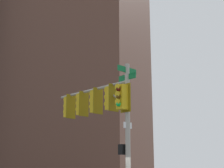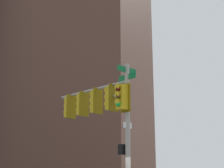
{
  "view_description": "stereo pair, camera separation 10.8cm",
  "coord_description": "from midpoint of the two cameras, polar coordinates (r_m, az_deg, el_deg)",
  "views": [
    {
      "loc": [
        3.43,
        -12.57,
        2.15
      ],
      "look_at": [
        -1.02,
        0.71,
        5.58
      ],
      "focal_mm": 54.15,
      "sensor_mm": 36.0,
      "label": 1
    },
    {
      "loc": [
        3.53,
        -12.53,
        2.15
      ],
      "look_at": [
        -1.02,
        0.71,
        5.58
      ],
      "focal_mm": 54.15,
      "sensor_mm": 36.0,
      "label": 2
    }
  ],
  "objects": [
    {
      "name": "building_brick_nearside",
      "position": [
        45.21,
        -12.26,
        12.16
      ],
      "size": [
        25.8,
        14.07,
        43.32
      ],
      "primitive_type": "cube",
      "color": "brown",
      "rests_on": "ground_plane"
    },
    {
      "name": "signal_pole_assembly",
      "position": [
        14.62,
        -2.02,
        -4.29
      ],
      "size": [
        4.49,
        2.76,
        6.26
      ],
      "rotation": [
        0.0,
        0.0,
        2.65
      ],
      "color": "#9E998C",
      "rests_on": "ground_plane"
    }
  ]
}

